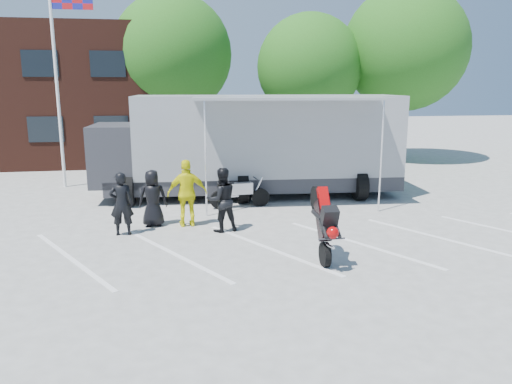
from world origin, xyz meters
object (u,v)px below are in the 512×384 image
object	(u,v)px
transporter_truck	(254,196)
spectator_leather_a	(153,198)
flagpole	(62,58)
tree_left	(172,54)
spectator_leather_c	(222,200)
spectator_hivis	(187,193)
tree_right	(405,49)
stunt_bike_rider	(317,257)
parked_motorcycle	(240,207)
tree_mid	(309,67)
spectator_leather_b	(122,204)

from	to	relation	value
transporter_truck	spectator_leather_a	bearing A→B (deg)	-132.04
flagpole	tree_left	xyz separation A→B (m)	(4.24, 6.00, 0.51)
flagpole	transporter_truck	bearing A→B (deg)	-22.27
spectator_leather_c	spectator_hivis	size ratio (longest dim) A/B	0.92
tree_right	spectator_hivis	xyz separation A→B (m)	(-11.76, -11.08, -4.89)
tree_left	tree_right	bearing A→B (deg)	-7.13
spectator_leather_c	stunt_bike_rider	bearing A→B (deg)	115.47
flagpole	spectator_leather_c	world-z (taller)	flagpole
spectator_leather_a	spectator_hivis	distance (m)	1.02
parked_motorcycle	stunt_bike_rider	xyz separation A→B (m)	(1.18, -5.21, 0.00)
tree_left	flagpole	bearing A→B (deg)	-125.28
tree_mid	transporter_truck	bearing A→B (deg)	-117.92
tree_left	transporter_truck	xyz separation A→B (m)	(2.82, -8.89, -5.57)
spectator_leather_a	spectator_leather_b	world-z (taller)	spectator_leather_b
spectator_leather_b	tree_right	bearing A→B (deg)	-138.02
spectator_leather_c	tree_mid	bearing A→B (deg)	-128.71
tree_mid	flagpole	bearing A→B (deg)	-156.03
transporter_truck	spectator_leather_c	bearing A→B (deg)	-107.17
tree_left	spectator_leather_c	xyz separation A→B (m)	(1.17, -13.26, -4.66)
spectator_leather_b	spectator_hivis	world-z (taller)	spectator_hivis
flagpole	tree_left	world-z (taller)	tree_left
tree_mid	spectator_leather_c	distance (m)	14.16
tree_mid	spectator_leather_b	distance (m)	15.42
tree_right	spectator_leather_c	size ratio (longest dim) A/B	5.02
parked_motorcycle	spectator_leather_a	xyz separation A→B (m)	(-2.80, -1.80, 0.84)
tree_left	spectator_hivis	xyz separation A→B (m)	(0.24, -12.58, -4.58)
spectator_hivis	stunt_bike_rider	bearing A→B (deg)	128.95
spectator_leather_a	spectator_hivis	world-z (taller)	spectator_hivis
flagpole	parked_motorcycle	bearing A→B (deg)	-36.20
tree_right	spectator_leather_c	bearing A→B (deg)	-132.62
stunt_bike_rider	tree_left	bearing A→B (deg)	101.89
tree_mid	spectator_leather_a	world-z (taller)	tree_mid
transporter_truck	stunt_bike_rider	world-z (taller)	transporter_truck
parked_motorcycle	stunt_bike_rider	bearing A→B (deg)	-173.07
flagpole	transporter_truck	size ratio (longest dim) A/B	0.69
tree_mid	stunt_bike_rider	xyz separation A→B (m)	(-3.78, -14.81, -4.94)
spectator_hivis	tree_mid	bearing A→B (deg)	-123.99
tree_right	transporter_truck	distance (m)	13.17
spectator_leather_b	tree_mid	bearing A→B (deg)	-123.86
spectator_leather_a	spectator_hivis	bearing A→B (deg)	168.03
spectator_hivis	flagpole	bearing A→B (deg)	-59.43
flagpole	spectator_hivis	world-z (taller)	flagpole
flagpole	transporter_truck	xyz separation A→B (m)	(7.06, -2.89, -5.05)
flagpole	transporter_truck	distance (m)	9.15
flagpole	tree_right	xyz separation A→B (m)	(16.24, 4.50, 0.82)
stunt_bike_rider	spectator_leather_c	size ratio (longest dim) A/B	1.06
stunt_bike_rider	spectator_leather_c	xyz separation A→B (m)	(-2.05, 2.55, 0.91)
tree_mid	stunt_bike_rider	distance (m)	16.07
parked_motorcycle	spectator_hivis	bearing A→B (deg)	131.80
spectator_leather_b	spectator_hivis	size ratio (longest dim) A/B	0.90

